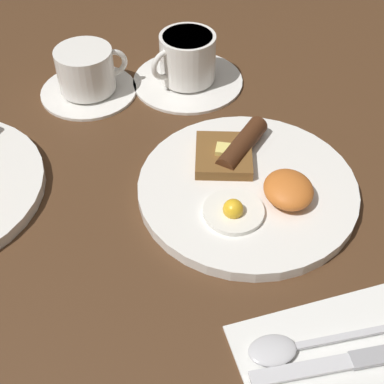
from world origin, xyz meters
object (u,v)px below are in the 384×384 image
object	(u,v)px
teacup_far	(87,75)
knife	(352,361)
spoon	(291,347)
breakfast_plate_near	(248,185)
teacup_near	(187,64)

from	to	relation	value
teacup_far	knife	bearing A→B (deg)	-156.13
spoon	teacup_far	bearing A→B (deg)	-71.56
spoon	breakfast_plate_near	bearing A→B (deg)	-95.29
teacup_far	knife	distance (m)	0.53
knife	spoon	xyz separation A→B (m)	(0.02, 0.05, 0.00)
knife	spoon	bearing A→B (deg)	-24.21
teacup_near	spoon	distance (m)	0.46
teacup_near	teacup_far	distance (m)	0.15
teacup_near	teacup_far	size ratio (longest dim) A/B	1.18
breakfast_plate_near	knife	distance (m)	0.24
teacup_far	breakfast_plate_near	bearing A→B (deg)	-144.19
teacup_far	knife	world-z (taller)	teacup_far
breakfast_plate_near	knife	world-z (taller)	breakfast_plate_near
breakfast_plate_near	spoon	size ratio (longest dim) A/B	1.60
teacup_near	knife	bearing A→B (deg)	-172.29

